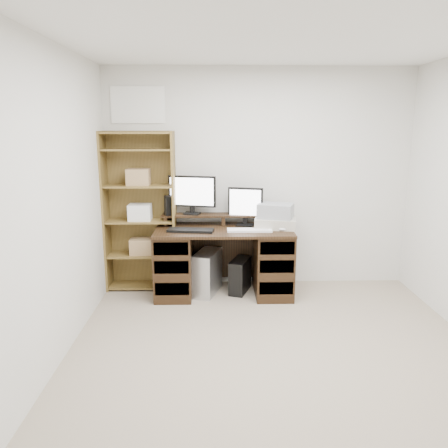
{
  "coord_description": "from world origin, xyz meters",
  "views": [
    {
      "loc": [
        -0.5,
        -3.02,
        1.87
      ],
      "look_at": [
        -0.41,
        1.43,
        0.85
      ],
      "focal_mm": 35.0,
      "sensor_mm": 36.0,
      "label": 1
    }
  ],
  "objects_px": {
    "monitor_wide": "(192,193)",
    "bookshelf": "(140,210)",
    "tower_black": "(240,275)",
    "tower_silver": "(207,272)",
    "monitor_small": "(245,205)",
    "printer": "(275,223)",
    "desk": "(224,260)"
  },
  "relations": [
    {
      "from": "bookshelf",
      "to": "tower_silver",
      "type": "bearing_deg",
      "value": -15.33
    },
    {
      "from": "desk",
      "to": "monitor_wide",
      "type": "height_order",
      "value": "monitor_wide"
    },
    {
      "from": "printer",
      "to": "tower_silver",
      "type": "distance_m",
      "value": 0.95
    },
    {
      "from": "monitor_wide",
      "to": "bookshelf",
      "type": "distance_m",
      "value": 0.62
    },
    {
      "from": "printer",
      "to": "monitor_small",
      "type": "bearing_deg",
      "value": 169.3
    },
    {
      "from": "monitor_small",
      "to": "bookshelf",
      "type": "bearing_deg",
      "value": -168.6
    },
    {
      "from": "monitor_wide",
      "to": "printer",
      "type": "xyz_separation_m",
      "value": [
        0.93,
        -0.19,
        -0.31
      ]
    },
    {
      "from": "printer",
      "to": "tower_black",
      "type": "bearing_deg",
      "value": -170.92
    },
    {
      "from": "monitor_wide",
      "to": "tower_silver",
      "type": "height_order",
      "value": "monitor_wide"
    },
    {
      "from": "tower_silver",
      "to": "tower_black",
      "type": "height_order",
      "value": "tower_silver"
    },
    {
      "from": "monitor_small",
      "to": "tower_black",
      "type": "height_order",
      "value": "monitor_small"
    },
    {
      "from": "monitor_wide",
      "to": "tower_silver",
      "type": "distance_m",
      "value": 0.92
    },
    {
      "from": "desk",
      "to": "printer",
      "type": "bearing_deg",
      "value": 3.53
    },
    {
      "from": "monitor_wide",
      "to": "monitor_small",
      "type": "bearing_deg",
      "value": 6.89
    },
    {
      "from": "printer",
      "to": "bookshelf",
      "type": "bearing_deg",
      "value": -177.32
    },
    {
      "from": "tower_black",
      "to": "tower_silver",
      "type": "bearing_deg",
      "value": -155.58
    },
    {
      "from": "monitor_wide",
      "to": "bookshelf",
      "type": "bearing_deg",
      "value": -164.82
    },
    {
      "from": "monitor_small",
      "to": "tower_silver",
      "type": "height_order",
      "value": "monitor_small"
    },
    {
      "from": "monitor_small",
      "to": "tower_silver",
      "type": "bearing_deg",
      "value": -146.78
    },
    {
      "from": "tower_black",
      "to": "monitor_small",
      "type": "bearing_deg",
      "value": 82.17
    },
    {
      "from": "desk",
      "to": "monitor_wide",
      "type": "bearing_deg",
      "value": 147.25
    },
    {
      "from": "tower_black",
      "to": "bookshelf",
      "type": "distance_m",
      "value": 1.36
    },
    {
      "from": "monitor_wide",
      "to": "tower_black",
      "type": "bearing_deg",
      "value": -5.56
    },
    {
      "from": "desk",
      "to": "bookshelf",
      "type": "xyz_separation_m",
      "value": [
        -0.94,
        0.21,
        0.53
      ]
    },
    {
      "from": "monitor_wide",
      "to": "printer",
      "type": "relative_size",
      "value": 1.22
    },
    {
      "from": "desk",
      "to": "tower_black",
      "type": "relative_size",
      "value": 3.64
    },
    {
      "from": "tower_black",
      "to": "monitor_wide",
      "type": "bearing_deg",
      "value": -179.84
    },
    {
      "from": "printer",
      "to": "monitor_wide",
      "type": "bearing_deg",
      "value": 177.67
    },
    {
      "from": "printer",
      "to": "tower_black",
      "type": "relative_size",
      "value": 1.07
    },
    {
      "from": "tower_black",
      "to": "bookshelf",
      "type": "relative_size",
      "value": 0.23
    },
    {
      "from": "desk",
      "to": "printer",
      "type": "distance_m",
      "value": 0.71
    },
    {
      "from": "monitor_small",
      "to": "printer",
      "type": "height_order",
      "value": "monitor_small"
    }
  ]
}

